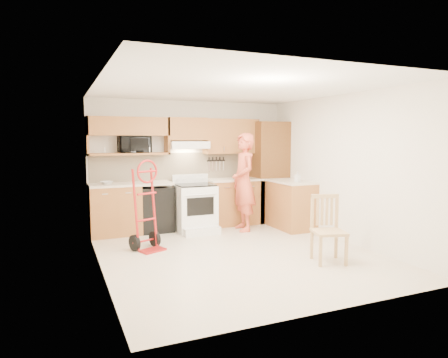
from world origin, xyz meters
TOP-DOWN VIEW (x-y plane):
  - floor at (0.00, 0.00)m, footprint 4.00×4.50m
  - ceiling at (0.00, 0.00)m, footprint 4.00×4.50m
  - wall_back at (0.00, 2.26)m, footprint 4.00×0.02m
  - wall_front at (0.00, -2.26)m, footprint 4.00×0.02m
  - wall_left at (-2.01, 0.00)m, footprint 0.02×4.50m
  - wall_right at (2.01, 0.00)m, footprint 0.02×4.50m
  - backsplash at (0.00, 2.23)m, footprint 3.92×0.03m
  - lower_cab_left at (-1.55, 1.95)m, footprint 0.90×0.60m
  - dishwasher at (-0.80, 1.95)m, footprint 0.60×0.60m
  - lower_cab_right at (0.83, 1.95)m, footprint 1.14×0.60m
  - countertop_left at (-1.25, 1.95)m, footprint 1.50×0.63m
  - countertop_right at (0.83, 1.95)m, footprint 1.14×0.63m
  - cab_return_right at (1.70, 1.15)m, footprint 0.60×1.00m
  - countertop_return at (1.70, 1.15)m, footprint 0.63×1.00m
  - pantry_tall at (1.65, 1.95)m, footprint 0.70×0.60m
  - upper_cab_left at (-1.25, 2.08)m, footprint 1.50×0.33m
  - upper_shelf_mw at (-1.25, 2.08)m, footprint 1.50×0.33m
  - upper_cab_center at (-0.12, 2.08)m, footprint 0.76×0.33m
  - upper_cab_right at (0.83, 2.08)m, footprint 1.14×0.33m
  - range_hood at (-0.12, 2.02)m, footprint 0.76×0.46m
  - knife_strip at (0.55, 2.21)m, footprint 0.40×0.05m
  - microwave at (-1.15, 2.08)m, footprint 0.59×0.43m
  - range at (-0.11, 1.60)m, footprint 0.72×0.95m
  - person at (0.77, 1.35)m, footprint 0.51×0.72m
  - hand_truck at (-1.21, 0.71)m, footprint 0.64×0.62m
  - dining_chair at (1.01, -0.92)m, footprint 0.55×0.57m
  - soap_bottle at (1.70, 0.93)m, footprint 0.10×0.10m
  - bowl at (-1.68, 1.95)m, footprint 0.27×0.27m

SIDE VIEW (x-z plane):
  - floor at x=0.00m, z-range -0.02..0.00m
  - dishwasher at x=-0.80m, z-range 0.00..0.85m
  - lower_cab_left at x=-1.55m, z-range 0.00..0.90m
  - lower_cab_right at x=0.83m, z-range 0.00..0.90m
  - cab_return_right at x=1.70m, z-range 0.00..0.90m
  - dining_chair at x=1.01m, z-range 0.00..0.95m
  - range at x=-0.11m, z-range 0.00..1.06m
  - hand_truck at x=-1.21m, z-range 0.00..1.29m
  - countertop_left at x=-1.25m, z-range 0.90..0.94m
  - countertop_right at x=0.83m, z-range 0.90..0.94m
  - countertop_return at x=1.70m, z-range 0.90..0.94m
  - person at x=0.77m, z-range 0.00..1.86m
  - bowl at x=-1.68m, z-range 0.94..0.99m
  - soap_bottle at x=1.70m, z-range 0.94..1.13m
  - pantry_tall at x=1.65m, z-range 0.00..2.10m
  - backsplash at x=0.00m, z-range 0.92..1.48m
  - knife_strip at x=0.55m, z-range 1.09..1.39m
  - wall_back at x=0.00m, z-range 0.00..2.50m
  - wall_front at x=0.00m, z-range 0.00..2.50m
  - wall_left at x=-2.01m, z-range 0.00..2.50m
  - wall_right at x=2.01m, z-range 0.00..2.50m
  - upper_shelf_mw at x=-1.25m, z-range 1.45..1.49m
  - range_hood at x=-0.12m, z-range 1.56..1.70m
  - microwave at x=-1.15m, z-range 1.49..1.80m
  - upper_cab_right at x=0.83m, z-range 1.45..2.15m
  - upper_cab_center at x=-0.12m, z-range 1.72..2.16m
  - upper_cab_left at x=-1.25m, z-range 1.81..2.15m
  - ceiling at x=0.00m, z-range 2.50..2.52m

